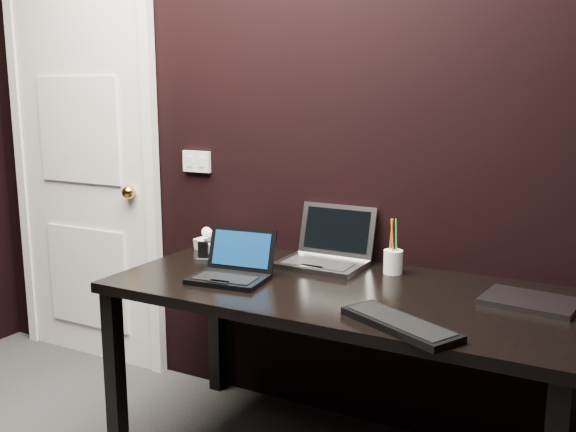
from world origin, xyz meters
The scene contains 11 objects.
wall_back centered at (0.00, 1.80, 1.30)m, with size 4.00×4.00×0.00m, color black.
door centered at (-1.35, 1.78, 1.04)m, with size 0.99×0.10×2.14m.
wall_switch centered at (-0.62, 1.79, 1.12)m, with size 0.15×0.02×0.10m.
desk centered at (0.30, 1.40, 0.66)m, with size 1.70×0.80×0.74m.
netbook centered at (-0.10, 1.29, 0.78)m, with size 0.31×0.28×0.18m.
silver_laptop centered at (0.13, 1.65, 0.78)m, with size 0.34×0.31×0.23m.
ext_keyboard centered at (0.63, 1.10, 0.75)m, with size 0.42×0.30×0.03m.
closed_laptop centered at (0.95, 1.52, 0.75)m, with size 0.32×0.25×0.02m.
desk_phone centered at (-0.41, 1.64, 0.78)m, with size 0.22×0.21×0.10m.
mobile_phone centered at (-0.35, 1.44, 0.77)m, with size 0.06×0.06×0.09m.
pen_cup centered at (0.42, 1.66, 0.79)m, with size 0.09×0.09×0.22m.
Camera 1 is at (1.21, -0.70, 1.45)m, focal length 40.00 mm.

